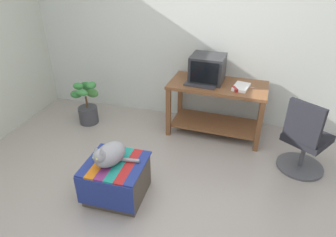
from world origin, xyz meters
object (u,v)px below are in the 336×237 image
(desk, at_px, (217,100))
(book, at_px, (241,87))
(office_chair, at_px, (304,141))
(tv_monitor, at_px, (207,69))
(stapler, at_px, (235,89))
(cat, at_px, (109,154))
(ottoman_with_blanket, at_px, (117,179))
(keyboard, at_px, (200,85))
(potted_plant, at_px, (87,106))

(desk, relative_size, book, 4.52)
(book, distance_m, office_chair, 0.97)
(tv_monitor, height_order, stapler, tv_monitor)
(tv_monitor, distance_m, cat, 1.76)
(book, relative_size, ottoman_with_blanket, 0.49)
(tv_monitor, bearing_deg, stapler, -27.52)
(keyboard, relative_size, office_chair, 0.45)
(book, distance_m, cat, 1.85)
(keyboard, relative_size, stapler, 3.64)
(tv_monitor, distance_m, ottoman_with_blanket, 1.82)
(keyboard, distance_m, office_chair, 1.37)
(keyboard, bearing_deg, book, 13.75)
(ottoman_with_blanket, bearing_deg, potted_plant, 128.51)
(keyboard, distance_m, ottoman_with_blanket, 1.58)
(desk, distance_m, office_chair, 1.19)
(stapler, bearing_deg, potted_plant, 153.27)
(book, relative_size, office_chair, 0.32)
(ottoman_with_blanket, xyz_separation_m, potted_plant, (-1.02, 1.28, 0.07))
(tv_monitor, bearing_deg, desk, -18.64)
(potted_plant, bearing_deg, tv_monitor, 9.52)
(stapler, bearing_deg, cat, -156.23)
(book, xyz_separation_m, office_chair, (0.75, -0.51, -0.36))
(potted_plant, bearing_deg, office_chair, -7.23)
(keyboard, bearing_deg, cat, -107.45)
(office_chair, bearing_deg, tv_monitor, 7.18)
(desk, relative_size, cat, 2.99)
(desk, xyz_separation_m, tv_monitor, (-0.16, 0.06, 0.40))
(desk, distance_m, potted_plant, 1.85)
(tv_monitor, relative_size, cat, 1.05)
(ottoman_with_blanket, xyz_separation_m, office_chair, (1.84, 0.92, 0.18))
(tv_monitor, xyz_separation_m, office_chair, (1.20, -0.64, -0.51))
(tv_monitor, relative_size, book, 1.59)
(cat, distance_m, potted_plant, 1.65)
(ottoman_with_blanket, height_order, potted_plant, potted_plant)
(tv_monitor, relative_size, ottoman_with_blanket, 0.78)
(potted_plant, bearing_deg, desk, 6.71)
(book, height_order, cat, book)
(tv_monitor, distance_m, potted_plant, 1.80)
(office_chair, bearing_deg, cat, 62.04)
(potted_plant, bearing_deg, book, 4.02)
(keyboard, height_order, stapler, stapler)
(office_chair, bearing_deg, keyboard, 15.63)
(desk, bearing_deg, tv_monitor, 161.36)
(tv_monitor, relative_size, office_chair, 0.51)
(keyboard, relative_size, potted_plant, 0.60)
(cat, xyz_separation_m, office_chair, (1.88, 0.94, -0.13))
(stapler, bearing_deg, keyboard, 146.91)
(potted_plant, bearing_deg, cat, -52.96)
(cat, bearing_deg, tv_monitor, 85.24)
(cat, bearing_deg, stapler, 70.41)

